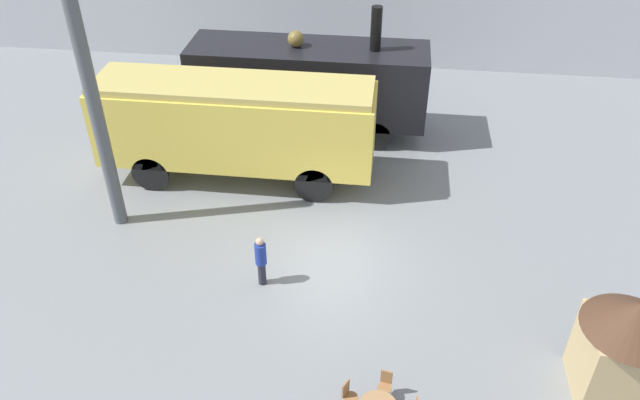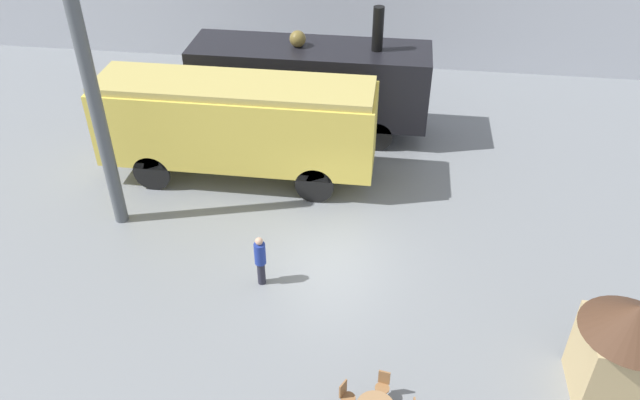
# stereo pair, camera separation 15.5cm
# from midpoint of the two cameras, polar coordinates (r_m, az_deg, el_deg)

# --- Properties ---
(ground_plane) EXTENTS (80.00, 80.00, 0.00)m
(ground_plane) POSITION_cam_midpoint_polar(r_m,az_deg,el_deg) (19.69, 0.88, -5.58)
(ground_plane) COLOR gray
(steam_locomotive) EXTENTS (9.45, 2.68, 5.38)m
(steam_locomotive) POSITION_cam_midpoint_polar(r_m,az_deg,el_deg) (25.48, -1.22, 10.81)
(steam_locomotive) COLOR black
(steam_locomotive) RESTS_ON ground_plane
(passenger_coach_vintage) EXTENTS (9.86, 2.58, 3.86)m
(passenger_coach_vintage) POSITION_cam_midpoint_polar(r_m,az_deg,el_deg) (22.46, -7.94, 7.08)
(passenger_coach_vintage) COLOR #E0C64C
(passenger_coach_vintage) RESTS_ON ground_plane
(cafe_chair_0) EXTENTS (0.40, 0.39, 0.87)m
(cafe_chair_0) POSITION_cam_midpoint_polar(r_m,az_deg,el_deg) (15.65, 2.30, -17.32)
(cafe_chair_0) COLOR black
(cafe_chair_0) RESTS_ON ground_plane
(cafe_chair_4) EXTENTS (0.36, 0.38, 0.87)m
(cafe_chair_4) POSITION_cam_midpoint_polar(r_m,az_deg,el_deg) (15.90, 5.72, -16.34)
(cafe_chair_4) COLOR black
(cafe_chair_4) RESTS_ON ground_plane
(visitor_person) EXTENTS (0.34, 0.34, 1.72)m
(visitor_person) POSITION_cam_midpoint_polar(r_m,az_deg,el_deg) (18.41, -5.66, -5.42)
(visitor_person) COLOR #262633
(visitor_person) RESTS_ON ground_plane
(ticket_kiosk) EXTENTS (2.34, 2.34, 3.00)m
(ticket_kiosk) POSITION_cam_midpoint_polar(r_m,az_deg,el_deg) (16.66, 25.87, -11.80)
(ticket_kiosk) COLOR tan
(ticket_kiosk) RESTS_ON ground_plane
(support_pillar) EXTENTS (0.44, 0.44, 8.00)m
(support_pillar) POSITION_cam_midpoint_polar(r_m,az_deg,el_deg) (20.30, -19.93, 7.19)
(support_pillar) COLOR #4C5156
(support_pillar) RESTS_ON ground_plane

